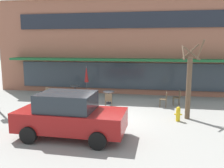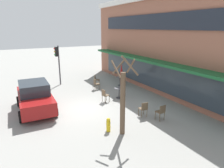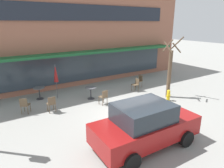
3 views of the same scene
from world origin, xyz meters
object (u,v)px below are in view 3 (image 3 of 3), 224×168
Objects in this scene: cafe_chair_2 at (104,96)px; cafe_chair_0 at (51,103)px; cafe_table_near_wall at (91,91)px; cafe_table_streetside at (39,91)px; parked_sedan at (145,125)px; cafe_chair_1 at (25,104)px; cafe_chair_4 at (136,84)px; patio_umbrella_green_folded at (56,73)px; street_tree at (170,71)px; cafe_chair_3 at (139,80)px; fire_hydrant at (168,95)px.

cafe_chair_0 is at bearing 167.87° from cafe_chair_2.
cafe_table_streetside is (-2.73, 1.69, 0.00)m from cafe_table_near_wall.
parked_sedan reaches higher than cafe_chair_0.
cafe_chair_0 reaches higher than cafe_table_near_wall.
cafe_chair_4 is at bearing -2.24° from cafe_chair_1.
patio_umbrella_green_folded is 7.08m from street_tree.
cafe_chair_2 is 1.00× the size of cafe_chair_3.
cafe_table_near_wall is at bearing 0.98° from cafe_chair_1.
cafe_chair_0 is at bearing -166.64° from cafe_table_near_wall.
cafe_chair_0 is 6.88m from fire_hydrant.
cafe_chair_1 is at bearing 163.99° from cafe_chair_2.
cafe_chair_1 is 6.48m from parked_sedan.
parked_sedan is at bearing -58.26° from cafe_chair_1.
cafe_chair_3 and cafe_chair_4 have the same top height.
fire_hydrant is at bearing -18.78° from cafe_chair_0.
patio_umbrella_green_folded is 5.44m from cafe_chair_4.
street_tree reaches higher than cafe_chair_4.
cafe_table_streetside is 8.01m from fire_hydrant.
cafe_chair_2 is at bearing -163.97° from cafe_chair_4.
cafe_chair_3 is 3.08m from fire_hydrant.
cafe_table_streetside is 0.85× the size of cafe_chair_3.
fire_hydrant is at bearing -78.11° from cafe_chair_4.
cafe_chair_1 is 8.03m from cafe_chair_3.
cafe_chair_2 and cafe_chair_4 have the same top height.
parked_sedan reaches higher than cafe_chair_2.
cafe_chair_1 and cafe_chair_2 have the same top height.
cafe_chair_1 is at bearing -149.03° from patio_umbrella_green_folded.
cafe_chair_2 and cafe_chair_3 have the same top height.
cafe_chair_3 is at bearing 20.50° from cafe_chair_2.
cafe_chair_4 is at bearing -17.11° from patio_umbrella_green_folded.
parked_sedan is at bearing -128.58° from cafe_chair_3.
cafe_chair_1 is 0.21× the size of parked_sedan.
cafe_table_streetside is 7.61m from parked_sedan.
street_tree reaches higher than cafe_chair_1.
cafe_table_near_wall is 0.18× the size of parked_sedan.
street_tree is at bearing 44.96° from fire_hydrant.
cafe_chair_2 reaches higher than cafe_table_near_wall.
patio_umbrella_green_folded reaches higher than parked_sedan.
cafe_table_near_wall is at bearing 85.07° from parked_sedan.
cafe_chair_4 is 0.23× the size of street_tree.
cafe_table_near_wall is 0.35× the size of patio_umbrella_green_folded.
patio_umbrella_green_folded is at bearing 149.74° from street_tree.
cafe_chair_2 is 1.26× the size of fire_hydrant.
street_tree is at bearing -85.00° from cafe_chair_3.
cafe_chair_0 and cafe_chair_3 have the same top height.
cafe_chair_1 is 8.24m from fire_hydrant.
cafe_table_near_wall is at bearing -31.82° from cafe_table_streetside.
cafe_table_near_wall is 3.89m from cafe_chair_1.
cafe_table_near_wall is at bearing -34.87° from patio_umbrella_green_folded.
cafe_chair_1 is (-1.16, -1.76, 0.01)m from cafe_table_streetside.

